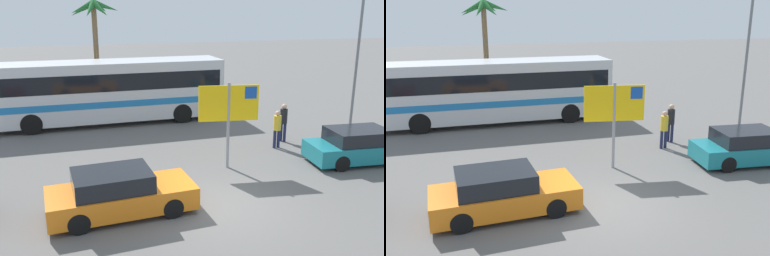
% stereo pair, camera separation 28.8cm
% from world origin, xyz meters
% --- Properties ---
extents(ground, '(120.00, 120.00, 0.00)m').
position_xyz_m(ground, '(0.00, 0.00, 0.00)').
color(ground, '#605E5B').
extents(bus_front_coach, '(11.80, 2.47, 3.17)m').
position_xyz_m(bus_front_coach, '(-2.08, 10.55, 1.78)').
color(bus_front_coach, silver).
rests_on(bus_front_coach, ground).
extents(ferry_sign, '(2.18, 0.38, 3.20)m').
position_xyz_m(ferry_sign, '(1.52, 2.82, 2.33)').
color(ferry_sign, gray).
rests_on(ferry_sign, ground).
extents(car_orange, '(4.26, 1.97, 1.32)m').
position_xyz_m(car_orange, '(-2.86, 0.32, 0.64)').
color(car_orange, orange).
rests_on(car_orange, ground).
extents(car_teal, '(4.46, 2.09, 1.32)m').
position_xyz_m(car_teal, '(6.63, 1.88, 0.64)').
color(car_teal, '#19757F').
rests_on(car_teal, ground).
extents(pedestrian_crossing_lot, '(0.32, 0.32, 1.71)m').
position_xyz_m(pedestrian_crossing_lot, '(5.00, 5.07, 1.01)').
color(pedestrian_crossing_lot, '#1E2347').
rests_on(pedestrian_crossing_lot, ground).
extents(pedestrian_near_sign, '(0.32, 0.32, 1.62)m').
position_xyz_m(pedestrian_near_sign, '(4.31, 4.34, 0.95)').
color(pedestrian_near_sign, '#1E2347').
rests_on(pedestrian_near_sign, ground).
extents(lamp_post_left_side, '(0.56, 0.20, 7.17)m').
position_xyz_m(lamp_post_left_side, '(9.82, 6.72, 3.91)').
color(lamp_post_left_side, slate).
rests_on(lamp_post_left_side, ground).
extents(palm_tree_seaside, '(3.12, 3.04, 6.25)m').
position_xyz_m(palm_tree_seaside, '(-2.07, 16.49, 5.12)').
color(palm_tree_seaside, brown).
rests_on(palm_tree_seaside, ground).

